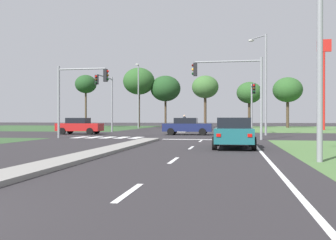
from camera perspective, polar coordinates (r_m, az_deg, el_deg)
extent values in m
plane|color=#282628|center=(34.59, 0.28, -2.27)|extent=(200.00, 200.00, 0.00)
cube|color=#2D4C28|center=(66.34, -18.38, -1.08)|extent=(35.00, 35.00, 0.01)
cube|color=gray|center=(16.16, -10.67, -4.87)|extent=(1.20, 22.00, 0.14)
cube|color=#ADA89E|center=(59.38, 4.17, -1.16)|extent=(1.20, 36.00, 0.14)
cube|color=silver|center=(7.90, -5.87, -10.71)|extent=(0.14, 2.00, 0.01)
cube|color=silver|center=(13.72, 0.85, -6.05)|extent=(0.14, 2.00, 0.01)
cube|color=silver|center=(19.65, 3.50, -4.15)|extent=(0.14, 2.00, 0.01)
cube|color=silver|center=(25.61, 4.92, -3.13)|extent=(0.14, 2.00, 0.01)
cube|color=silver|center=(16.22, 14.11, -5.08)|extent=(0.14, 24.00, 0.01)
cube|color=silver|center=(27.20, 5.82, -2.94)|extent=(6.40, 0.50, 0.01)
cube|color=silver|center=(31.32, -12.94, -2.53)|extent=(0.70, 2.80, 0.01)
cube|color=silver|center=(30.90, -10.96, -2.56)|extent=(0.70, 2.80, 0.01)
cube|color=silver|center=(30.51, -8.94, -2.60)|extent=(0.70, 2.80, 0.01)
cube|color=silver|center=(30.17, -6.86, -2.63)|extent=(0.70, 2.80, 0.01)
cube|color=silver|center=(29.86, -4.75, -2.65)|extent=(0.70, 2.80, 0.01)
cube|color=#A31919|center=(37.41, -13.07, -1.04)|extent=(4.26, 1.76, 0.73)
cube|color=black|center=(37.46, -13.28, -0.08)|extent=(1.96, 1.55, 0.52)
cube|color=red|center=(38.89, -15.62, -0.89)|extent=(0.04, 0.20, 0.14)
cube|color=red|center=(37.69, -16.48, -0.92)|extent=(0.04, 0.20, 0.14)
cylinder|color=black|center=(37.74, -10.64, -1.58)|extent=(0.64, 0.22, 0.64)
cylinder|color=black|center=(36.10, -11.61, -1.66)|extent=(0.64, 0.22, 0.64)
cylinder|color=black|center=(38.77, -14.43, -1.53)|extent=(0.64, 0.22, 0.64)
cylinder|color=black|center=(37.17, -15.54, -1.61)|extent=(0.64, 0.22, 0.64)
cube|color=#19565B|center=(19.76, 9.82, -2.19)|extent=(1.83, 4.51, 0.71)
cube|color=black|center=(19.60, 9.82, -0.41)|extent=(1.61, 2.08, 0.52)
cube|color=red|center=(17.50, 7.57, -2.27)|extent=(0.20, 0.04, 0.14)
cube|color=red|center=(17.50, 12.14, -2.27)|extent=(0.20, 0.04, 0.14)
cylinder|color=black|center=(21.24, 7.32, -2.97)|extent=(0.22, 0.64, 0.64)
cylinder|color=black|center=(21.25, 12.28, -2.98)|extent=(0.22, 0.64, 0.64)
cylinder|color=black|center=(18.36, 6.97, -3.48)|extent=(0.22, 0.64, 0.64)
cylinder|color=black|center=(18.37, 12.71, -3.48)|extent=(0.22, 0.64, 0.64)
cube|color=#161E47|center=(35.11, 2.95, -1.12)|extent=(4.47, 1.83, 0.72)
cube|color=black|center=(35.12, 2.70, -0.10)|extent=(2.06, 1.61, 0.52)
cube|color=red|center=(36.13, -0.48, -0.97)|extent=(0.04, 0.20, 0.14)
cube|color=red|center=(34.75, -0.88, -1.01)|extent=(0.04, 0.20, 0.14)
cylinder|color=black|center=(35.90, 5.38, -1.67)|extent=(0.64, 0.22, 0.64)
cylinder|color=black|center=(34.07, 5.16, -1.77)|extent=(0.64, 0.22, 0.64)
cylinder|color=black|center=(36.22, 0.86, -1.65)|extent=(0.64, 0.22, 0.64)
cylinder|color=black|center=(34.41, 0.40, -1.75)|extent=(0.64, 0.22, 0.64)
cube|color=navy|center=(68.35, 2.83, -0.48)|extent=(1.84, 4.42, 0.70)
cube|color=black|center=(68.49, 2.84, 0.03)|extent=(1.62, 2.03, 0.52)
cube|color=red|center=(70.48, 3.60, -0.40)|extent=(0.20, 0.04, 0.14)
cube|color=red|center=(70.64, 2.48, -0.40)|extent=(0.20, 0.04, 0.14)
cylinder|color=black|center=(66.84, 3.47, -0.79)|extent=(0.22, 0.64, 0.64)
cylinder|color=black|center=(67.06, 1.91, -0.79)|extent=(0.22, 0.64, 0.64)
cylinder|color=black|center=(69.65, 3.71, -0.75)|extent=(0.22, 0.64, 0.64)
cylinder|color=black|center=(69.87, 2.21, -0.75)|extent=(0.22, 0.64, 0.64)
cylinder|color=gray|center=(30.52, -16.03, 2.59)|extent=(0.18, 0.18, 5.53)
cylinder|color=gray|center=(29.97, -12.76, 7.46)|extent=(3.76, 0.12, 0.12)
cube|color=black|center=(29.25, -9.33, 6.61)|extent=(0.26, 0.32, 0.95)
sphere|color=red|center=(29.23, -9.03, 7.20)|extent=(0.20, 0.20, 0.20)
sphere|color=#3A2405|center=(29.20, -9.03, 6.62)|extent=(0.20, 0.20, 0.20)
sphere|color=black|center=(29.16, -9.03, 6.03)|extent=(0.20, 0.20, 0.20)
cylinder|color=gray|center=(27.62, 13.78, 3.15)|extent=(0.18, 0.18, 5.83)
cylinder|color=gray|center=(27.81, 8.94, 8.65)|extent=(4.66, 0.12, 0.12)
cube|color=black|center=(27.86, 4.10, 7.55)|extent=(0.26, 0.32, 0.95)
sphere|color=#360503|center=(27.91, 3.77, 8.15)|extent=(0.20, 0.20, 0.20)
sphere|color=orange|center=(27.87, 3.77, 7.54)|extent=(0.20, 0.20, 0.20)
sphere|color=black|center=(27.83, 3.77, 6.93)|extent=(0.20, 0.20, 0.20)
cylinder|color=gray|center=(42.81, -8.38, 2.30)|extent=(0.18, 0.18, 6.11)
cylinder|color=gray|center=(40.71, -9.44, 6.37)|extent=(0.12, 4.86, 0.12)
cube|color=black|center=(38.38, -10.62, 5.95)|extent=(0.32, 0.26, 0.95)
sphere|color=red|center=(38.26, -10.71, 6.42)|extent=(0.20, 0.20, 0.20)
sphere|color=#3A2405|center=(38.23, -10.71, 5.98)|extent=(0.20, 0.20, 0.20)
sphere|color=black|center=(38.20, -10.71, 5.53)|extent=(0.20, 0.20, 0.20)
cylinder|color=gray|center=(40.77, 12.41, 1.70)|extent=(0.18, 0.18, 5.11)
cylinder|color=gray|center=(39.04, 12.55, 5.15)|extent=(0.12, 3.73, 0.12)
cube|color=black|center=(37.14, 12.70, 4.59)|extent=(0.32, 0.26, 0.95)
sphere|color=red|center=(37.01, 12.72, 5.07)|extent=(0.20, 0.20, 0.20)
sphere|color=#3A2405|center=(36.98, 12.72, 4.61)|extent=(0.20, 0.20, 0.20)
sphere|color=black|center=(36.96, 12.72, 4.15)|extent=(0.20, 0.20, 0.20)
cylinder|color=gray|center=(14.38, 21.76, 11.04)|extent=(0.20, 0.20, 8.41)
cylinder|color=gray|center=(35.28, 14.42, 5.14)|extent=(0.20, 0.20, 9.07)
cylinder|color=gray|center=(36.72, 13.36, 11.94)|extent=(1.29, 1.78, 0.10)
ellipsoid|color=#B2B2A8|center=(37.51, 12.33, 11.54)|extent=(0.56, 0.28, 0.20)
cylinder|color=gray|center=(58.44, -4.45, 3.50)|extent=(0.20, 0.20, 9.68)
cylinder|color=gray|center=(57.92, -4.54, 8.24)|extent=(0.40, 1.96, 0.10)
ellipsoid|color=#B2B2A8|center=(56.94, -4.64, 8.28)|extent=(0.56, 0.28, 0.20)
cylinder|color=#335184|center=(42.97, 2.46, -1.09)|extent=(0.16, 0.16, 0.76)
cylinder|color=#232833|center=(42.96, 2.46, -0.06)|extent=(0.34, 0.34, 0.79)
sphere|color=tan|center=(42.96, 2.46, 0.62)|extent=(0.22, 0.22, 0.22)
cylinder|color=red|center=(53.92, 22.29, 4.05)|extent=(0.28, 0.28, 10.24)
cube|color=red|center=(54.64, 22.30, 10.26)|extent=(1.80, 0.30, 1.60)
torus|color=yellow|center=(54.72, 21.85, 10.24)|extent=(0.96, 0.16, 0.96)
torus|color=yellow|center=(54.89, 22.67, 10.21)|extent=(0.96, 0.16, 0.96)
cylinder|color=#423323|center=(68.46, -12.19, 1.69)|extent=(0.33, 0.33, 6.53)
ellipsoid|color=#1E421E|center=(68.70, -12.19, 5.28)|extent=(3.76, 3.76, 3.20)
cylinder|color=#423323|center=(65.03, -4.38, 1.71)|extent=(0.38, 0.38, 6.39)
ellipsoid|color=#285123|center=(65.31, -4.38, 5.81)|extent=(5.37, 5.37, 4.56)
cylinder|color=#423323|center=(65.11, -0.38, 1.20)|extent=(0.35, 0.35, 5.22)
ellipsoid|color=#1E421E|center=(65.30, -0.38, 4.73)|extent=(5.14, 5.14, 4.37)
cylinder|color=#423323|center=(62.72, 5.59, 1.36)|extent=(0.43, 0.43, 5.50)
ellipsoid|color=#38602D|center=(62.92, 5.59, 4.96)|extent=(4.35, 4.35, 3.70)
cylinder|color=#423323|center=(65.43, 12.06, 0.96)|extent=(0.45, 0.45, 4.69)
ellipsoid|color=#285123|center=(65.57, 12.06, 4.02)|extent=(4.23, 4.23, 3.59)
cylinder|color=#423323|center=(65.93, 17.45, 1.05)|extent=(0.47, 0.47, 4.93)
ellipsoid|color=#285123|center=(66.09, 17.46, 4.34)|extent=(4.84, 4.84, 4.11)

